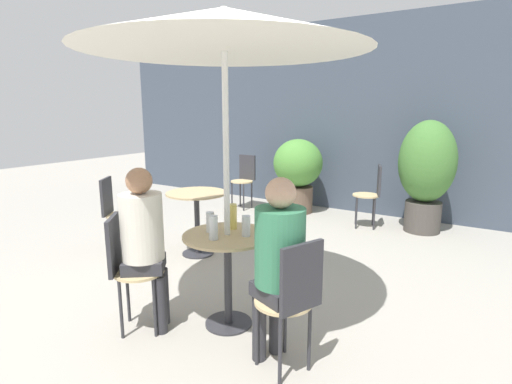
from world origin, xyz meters
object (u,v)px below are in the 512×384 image
at_px(beer_glass_2, 210,222).
at_px(bistro_chair_0, 127,262).
at_px(beer_glass_0, 246,226).
at_px(potted_plant_0, 298,170).
at_px(bistro_chair_3, 245,176).
at_px(bistro_chair_4, 372,190).
at_px(cafe_table_near, 228,258).
at_px(beer_glass_3, 213,228).
at_px(beer_glass_1, 233,216).
at_px(umbrella, 224,30).
at_px(seated_person_0, 144,235).
at_px(potted_plant_1, 427,169).
at_px(bistro_chair_1, 292,295).
at_px(cafe_table_far, 197,208).
at_px(seated_person_1, 278,256).
at_px(bistro_chair_2, 115,208).

bearing_deg(beer_glass_2, bistro_chair_0, -135.32).
relative_size(beer_glass_0, potted_plant_0, 0.13).
xyz_separation_m(bistro_chair_3, bistro_chair_4, (2.15, -0.03, 0.00)).
bearing_deg(cafe_table_near, beer_glass_3, -95.93).
height_order(beer_glass_1, potted_plant_0, potted_plant_0).
bearing_deg(cafe_table_near, umbrella, 153.43).
height_order(seated_person_0, potted_plant_1, potted_plant_1).
relative_size(beer_glass_1, potted_plant_1, 0.13).
bearing_deg(potted_plant_0, umbrella, -72.20).
xyz_separation_m(bistro_chair_1, beer_glass_0, (-0.54, 0.32, 0.26)).
xyz_separation_m(cafe_table_far, bistro_chair_1, (1.88, -1.34, -0.01)).
xyz_separation_m(beer_glass_0, beer_glass_1, (-0.18, 0.10, 0.02)).
bearing_deg(seated_person_1, potted_plant_1, -162.01).
bearing_deg(potted_plant_0, seated_person_1, -65.55).
height_order(cafe_table_far, beer_glass_2, beer_glass_2).
distance_m(beer_glass_2, umbrella, 1.36).
bearing_deg(seated_person_0, cafe_table_near, -90.00).
xyz_separation_m(bistro_chair_2, beer_glass_2, (1.85, -0.59, 0.26)).
relative_size(cafe_table_far, umbrella, 0.32).
bearing_deg(beer_glass_2, bistro_chair_2, 162.24).
height_order(bistro_chair_2, umbrella, umbrella).
distance_m(bistro_chair_0, umbrella, 1.77).
bearing_deg(beer_glass_3, bistro_chair_2, 160.04).
bearing_deg(potted_plant_1, beer_glass_0, -101.63).
bearing_deg(beer_glass_2, potted_plant_1, 74.02).
bearing_deg(bistro_chair_2, seated_person_1, -140.34).
height_order(bistro_chair_0, bistro_chair_4, same).
relative_size(bistro_chair_3, potted_plant_0, 0.75).
bearing_deg(seated_person_0, bistro_chair_1, -123.37).
bearing_deg(bistro_chair_1, bistro_chair_2, -85.47).
height_order(bistro_chair_1, beer_glass_0, bistro_chair_1).
xyz_separation_m(bistro_chair_1, beer_glass_1, (-0.73, 0.42, 0.29)).
xyz_separation_m(seated_person_1, beer_glass_1, (-0.60, 0.37, 0.08)).
height_order(seated_person_0, potted_plant_0, seated_person_0).
height_order(bistro_chair_4, umbrella, umbrella).
bearing_deg(potted_plant_0, bistro_chair_2, -107.72).
bearing_deg(bistro_chair_2, bistro_chair_1, -140.58).
relative_size(bistro_chair_1, seated_person_0, 0.72).
bearing_deg(beer_glass_2, cafe_table_far, 134.42).
bearing_deg(beer_glass_1, cafe_table_far, 141.46).
bearing_deg(potted_plant_1, bistro_chair_4, -163.60).
xyz_separation_m(bistro_chair_4, seated_person_0, (-0.65, -3.53, 0.20)).
xyz_separation_m(cafe_table_near, bistro_chair_3, (-1.97, 3.19, -0.01)).
bearing_deg(potted_plant_0, potted_plant_1, -1.34).
height_order(bistro_chair_0, beer_glass_3, beer_glass_3).
relative_size(bistro_chair_0, seated_person_0, 0.72).
distance_m(bistro_chair_0, beer_glass_1, 0.85).
bearing_deg(potted_plant_1, umbrella, -103.75).
relative_size(bistro_chair_3, bistro_chair_4, 1.00).
distance_m(bistro_chair_3, seated_person_1, 4.26).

